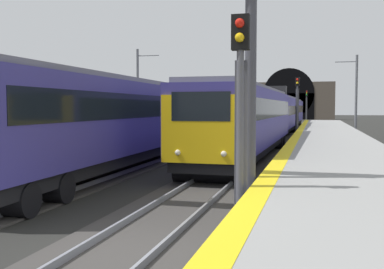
{
  "coord_description": "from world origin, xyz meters",
  "views": [
    {
      "loc": [
        -7.91,
        -3.52,
        2.79
      ],
      "look_at": [
        10.42,
        1.35,
        1.67
      ],
      "focal_mm": 43.57,
      "sensor_mm": 36.0,
      "label": 1
    }
  ],
  "objects_px": {
    "train_main_approaching": "(277,113)",
    "train_adjacent_platform": "(185,114)",
    "catenary_mast_near": "(356,95)",
    "railway_signal_far": "(307,103)",
    "catenary_mast_far": "(138,93)",
    "railway_signal_near": "(240,106)",
    "overhead_signal_gantry": "(88,4)",
    "railway_signal_mid": "(297,103)"
  },
  "relations": [
    {
      "from": "train_adjacent_platform",
      "to": "catenary_mast_far",
      "type": "relative_size",
      "value": 5.21
    },
    {
      "from": "train_adjacent_platform",
      "to": "railway_signal_far",
      "type": "relative_size",
      "value": 7.17
    },
    {
      "from": "train_adjacent_platform",
      "to": "catenary_mast_near",
      "type": "bearing_deg",
      "value": -38.52
    },
    {
      "from": "railway_signal_near",
      "to": "railway_signal_far",
      "type": "height_order",
      "value": "railway_signal_far"
    },
    {
      "from": "railway_signal_far",
      "to": "catenary_mast_far",
      "type": "height_order",
      "value": "catenary_mast_far"
    },
    {
      "from": "train_adjacent_platform",
      "to": "railway_signal_far",
      "type": "height_order",
      "value": "railway_signal_far"
    },
    {
      "from": "overhead_signal_gantry",
      "to": "railway_signal_near",
      "type": "bearing_deg",
      "value": -108.76
    },
    {
      "from": "train_adjacent_platform",
      "to": "catenary_mast_far",
      "type": "bearing_deg",
      "value": 35.37
    },
    {
      "from": "train_main_approaching",
      "to": "railway_signal_near",
      "type": "height_order",
      "value": "railway_signal_near"
    },
    {
      "from": "railway_signal_near",
      "to": "catenary_mast_near",
      "type": "xyz_separation_m",
      "value": [
        34.45,
        -5.05,
        1.03
      ]
    },
    {
      "from": "train_main_approaching",
      "to": "overhead_signal_gantry",
      "type": "bearing_deg",
      "value": -3.05
    },
    {
      "from": "train_adjacent_platform",
      "to": "railway_signal_far",
      "type": "xyz_separation_m",
      "value": [
        55.23,
        -6.67,
        1.13
      ]
    },
    {
      "from": "train_adjacent_platform",
      "to": "railway_signal_mid",
      "type": "xyz_separation_m",
      "value": [
        12.38,
        -6.67,
        0.83
      ]
    },
    {
      "from": "train_adjacent_platform",
      "to": "overhead_signal_gantry",
      "type": "xyz_separation_m",
      "value": [
        -17.8,
        -2.36,
        3.22
      ]
    },
    {
      "from": "train_adjacent_platform",
      "to": "catenary_mast_far",
      "type": "xyz_separation_m",
      "value": [
        9.54,
        7.0,
        1.74
      ]
    },
    {
      "from": "railway_signal_near",
      "to": "catenary_mast_far",
      "type": "bearing_deg",
      "value": -154.62
    },
    {
      "from": "train_adjacent_platform",
      "to": "catenary_mast_near",
      "type": "xyz_separation_m",
      "value": [
        15.19,
        -11.71,
        1.52
      ]
    },
    {
      "from": "railway_signal_far",
      "to": "railway_signal_mid",
      "type": "bearing_deg",
      "value": 0.0
    },
    {
      "from": "railway_signal_near",
      "to": "overhead_signal_gantry",
      "type": "relative_size",
      "value": 0.53
    },
    {
      "from": "railway_signal_mid",
      "to": "overhead_signal_gantry",
      "type": "relative_size",
      "value": 0.6
    },
    {
      "from": "railway_signal_near",
      "to": "overhead_signal_gantry",
      "type": "height_order",
      "value": "overhead_signal_gantry"
    },
    {
      "from": "train_adjacent_platform",
      "to": "overhead_signal_gantry",
      "type": "relative_size",
      "value": 4.59
    },
    {
      "from": "train_adjacent_platform",
      "to": "catenary_mast_near",
      "type": "distance_m",
      "value": 19.24
    },
    {
      "from": "train_main_approaching",
      "to": "railway_signal_near",
      "type": "relative_size",
      "value": 12.26
    },
    {
      "from": "train_adjacent_platform",
      "to": "railway_signal_near",
      "type": "bearing_deg",
      "value": -161.8
    },
    {
      "from": "railway_signal_near",
      "to": "catenary_mast_near",
      "type": "height_order",
      "value": "catenary_mast_near"
    },
    {
      "from": "railway_signal_far",
      "to": "catenary_mast_near",
      "type": "height_order",
      "value": "catenary_mast_near"
    },
    {
      "from": "overhead_signal_gantry",
      "to": "catenary_mast_near",
      "type": "relative_size",
      "value": 1.2
    },
    {
      "from": "overhead_signal_gantry",
      "to": "catenary_mast_far",
      "type": "height_order",
      "value": "catenary_mast_far"
    },
    {
      "from": "train_main_approaching",
      "to": "train_adjacent_platform",
      "type": "relative_size",
      "value": 1.42
    },
    {
      "from": "railway_signal_mid",
      "to": "overhead_signal_gantry",
      "type": "bearing_deg",
      "value": -8.13
    },
    {
      "from": "railway_signal_mid",
      "to": "catenary_mast_far",
      "type": "distance_m",
      "value": 13.99
    },
    {
      "from": "train_main_approaching",
      "to": "catenary_mast_near",
      "type": "distance_m",
      "value": 7.2
    },
    {
      "from": "railway_signal_mid",
      "to": "catenary_mast_near",
      "type": "bearing_deg",
      "value": 119.11
    },
    {
      "from": "railway_signal_mid",
      "to": "catenary_mast_far",
      "type": "bearing_deg",
      "value": -78.24
    },
    {
      "from": "railway_signal_far",
      "to": "catenary_mast_far",
      "type": "xyz_separation_m",
      "value": [
        -45.69,
        13.66,
        0.61
      ]
    },
    {
      "from": "railway_signal_mid",
      "to": "catenary_mast_near",
      "type": "xyz_separation_m",
      "value": [
        2.81,
        -5.05,
        0.7
      ]
    },
    {
      "from": "train_adjacent_platform",
      "to": "overhead_signal_gantry",
      "type": "bearing_deg",
      "value": -173.34
    },
    {
      "from": "train_adjacent_platform",
      "to": "railway_signal_near",
      "type": "distance_m",
      "value": 20.39
    },
    {
      "from": "railway_signal_far",
      "to": "overhead_signal_gantry",
      "type": "bearing_deg",
      "value": -3.38
    },
    {
      "from": "train_main_approaching",
      "to": "railway_signal_far",
      "type": "xyz_separation_m",
      "value": [
        40.31,
        -1.95,
        1.26
      ]
    },
    {
      "from": "train_main_approaching",
      "to": "railway_signal_far",
      "type": "bearing_deg",
      "value": 178.3
    }
  ]
}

